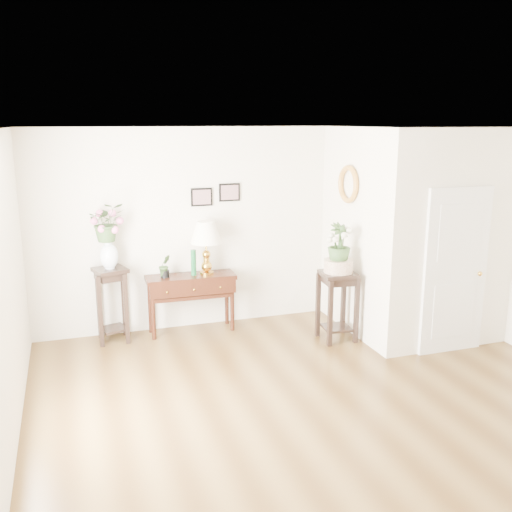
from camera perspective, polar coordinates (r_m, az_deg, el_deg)
name	(u,v)px	position (r m, az deg, el deg)	size (l,w,h in m)	color
floor	(326,403)	(6.19, 7.00, -14.37)	(6.00, 5.50, 0.02)	brown
ceiling	(334,129)	(5.49, 7.84, 12.49)	(6.00, 5.50, 0.02)	white
wall_back	(246,226)	(8.18, -0.98, 2.99)	(6.00, 0.02, 2.80)	silver
wall_left	(1,304)	(5.18, -24.18, -4.37)	(0.02, 5.50, 2.80)	silver
partition	(411,230)	(8.22, 15.26, 2.56)	(1.80, 1.95, 2.80)	silver
door	(455,271)	(7.50, 19.30, -1.47)	(0.90, 0.05, 2.10)	silver
art_print_left	(202,197)	(7.93, -5.46, 5.89)	(0.30, 0.02, 0.25)	black
art_print_right	(230,192)	(8.02, -2.67, 6.38)	(0.30, 0.02, 0.25)	black
wall_ornament	(348,184)	(7.75, 9.20, 7.10)	(0.51, 0.51, 0.07)	#BA8034
console_table	(191,303)	(7.98, -6.49, -4.74)	(1.22, 0.41, 0.81)	black
table_lamp	(206,249)	(7.82, -5.00, 0.69)	(0.43, 0.43, 0.75)	gold
green_vase	(194,263)	(7.83, -6.26, -0.69)	(0.07, 0.07, 0.35)	#104B25
potted_plant	(165,267)	(7.76, -9.11, -1.07)	(0.16, 0.13, 0.30)	#315025
plant_stand_a	(112,305)	(7.80, -14.19, -4.76)	(0.39, 0.39, 1.00)	black
porcelain_vase	(109,251)	(7.61, -14.50, 0.44)	(0.23, 0.23, 0.40)	white
lily_arrangement	(107,219)	(7.53, -14.69, 3.62)	(0.46, 0.40, 0.51)	#315025
plant_stand_b	(337,306)	(7.70, 8.10, -4.98)	(0.44, 0.44, 0.94)	black
ceramic_bowl	(338,266)	(7.55, 8.24, -1.03)	(0.38, 0.38, 0.17)	beige
narcissus	(339,244)	(7.48, 8.32, 1.24)	(0.30, 0.30, 0.53)	#315025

